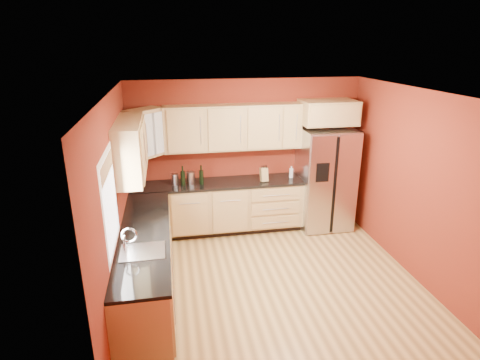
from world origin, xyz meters
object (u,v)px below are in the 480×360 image
object	(u,v)px
refrigerator	(325,179)
canister_left	(175,179)
wine_bottle_a	(183,176)
soap_dispenser	(291,172)
knife_block	(264,174)

from	to	relation	value
refrigerator	canister_left	distance (m)	2.61
wine_bottle_a	soap_dispenser	world-z (taller)	wine_bottle_a
canister_left	knife_block	xyz separation A→B (m)	(1.50, -0.09, 0.02)
refrigerator	soap_dispenser	xyz separation A→B (m)	(-0.60, 0.09, 0.13)
canister_left	soap_dispenser	world-z (taller)	soap_dispenser
canister_left	knife_block	bearing A→B (deg)	-3.48
refrigerator	canister_left	xyz separation A→B (m)	(-2.61, 0.08, 0.12)
canister_left	wine_bottle_a	world-z (taller)	wine_bottle_a
refrigerator	canister_left	bearing A→B (deg)	178.21
wine_bottle_a	canister_left	bearing A→B (deg)	156.98
canister_left	wine_bottle_a	bearing A→B (deg)	-23.02
refrigerator	wine_bottle_a	size ratio (longest dim) A/B	5.35
wine_bottle_a	refrigerator	bearing A→B (deg)	-0.60
refrigerator	wine_bottle_a	world-z (taller)	refrigerator
soap_dispenser	knife_block	bearing A→B (deg)	-169.30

